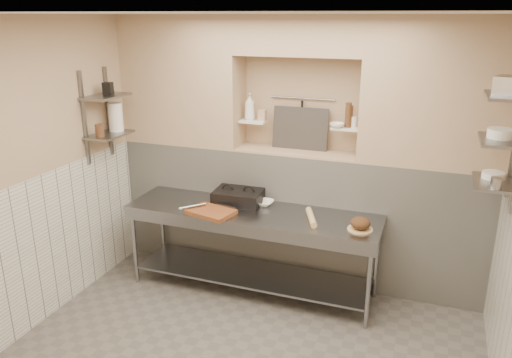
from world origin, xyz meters
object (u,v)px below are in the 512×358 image
at_px(cutting_board, 211,212).
at_px(bread_loaf, 360,223).
at_px(bottle_soap, 250,107).
at_px(bowl_alcove, 337,125).
at_px(jug_left, 116,117).
at_px(prep_table, 252,235).
at_px(rolling_pin, 311,217).
at_px(panini_press, 238,197).
at_px(mixing_bowl, 264,203).

relative_size(cutting_board, bread_loaf, 2.39).
bearing_deg(bottle_soap, bowl_alcove, -2.71).
height_order(bowl_alcove, jug_left, jug_left).
relative_size(prep_table, bread_loaf, 14.09).
distance_m(bread_loaf, bowl_alcove, 1.05).
distance_m(prep_table, rolling_pin, 0.69).
height_order(panini_press, bottle_soap, bottle_soap).
bearing_deg(prep_table, bottle_soap, 112.18).
height_order(mixing_bowl, bowl_alcove, bowl_alcove).
distance_m(mixing_bowl, jug_left, 1.81).
bearing_deg(bowl_alcove, bottle_soap, 177.29).
xyz_separation_m(panini_press, bread_loaf, (1.32, -0.27, 0.00)).
distance_m(mixing_bowl, bread_loaf, 1.09).
height_order(prep_table, bowl_alcove, bowl_alcove).
xyz_separation_m(prep_table, bowl_alcove, (0.72, 0.52, 1.09)).
height_order(cutting_board, rolling_pin, rolling_pin).
xyz_separation_m(bread_loaf, bowl_alcove, (-0.38, 0.61, 0.77)).
height_order(bread_loaf, bowl_alcove, bowl_alcove).
relative_size(bread_loaf, jug_left, 0.62).
bearing_deg(cutting_board, jug_left, 170.44).
bearing_deg(jug_left, mixing_bowl, 7.51).
height_order(mixing_bowl, jug_left, jug_left).
bearing_deg(bread_loaf, bowl_alcove, 122.06).
distance_m(panini_press, jug_left, 1.55).
xyz_separation_m(rolling_pin, bread_loaf, (0.48, -0.07, 0.04)).
relative_size(bread_loaf, bowl_alcove, 1.25).
distance_m(mixing_bowl, bottle_soap, 1.04).
relative_size(cutting_board, bottle_soap, 1.53).
bearing_deg(mixing_bowl, prep_table, -105.65).
bearing_deg(prep_table, bowl_alcove, 35.80).
bearing_deg(rolling_pin, bowl_alcove, 79.32).
relative_size(mixing_bowl, bowl_alcove, 1.37).
bearing_deg(prep_table, jug_left, -179.91).
height_order(cutting_board, bowl_alcove, bowl_alcove).
distance_m(mixing_bowl, rolling_pin, 0.61).
xyz_separation_m(rolling_pin, bowl_alcove, (0.10, 0.54, 0.80)).
height_order(prep_table, rolling_pin, rolling_pin).
xyz_separation_m(rolling_pin, bottle_soap, (-0.85, 0.58, 0.93)).
xyz_separation_m(bread_loaf, jug_left, (-2.64, 0.08, 0.79)).
bearing_deg(rolling_pin, cutting_board, -169.32).
bearing_deg(jug_left, bread_loaf, -1.76).
relative_size(prep_table, panini_press, 5.00).
bearing_deg(panini_press, bottle_soap, 88.37).
distance_m(bread_loaf, jug_left, 2.76).
relative_size(panini_press, jug_left, 1.73).
xyz_separation_m(bread_loaf, bottle_soap, (-1.34, 0.65, 0.89)).
bearing_deg(mixing_bowl, rolling_pin, -21.63).
xyz_separation_m(panini_press, jug_left, (-1.32, -0.19, 0.79)).
height_order(panini_press, bread_loaf, panini_press).
bearing_deg(cutting_board, mixing_bowl, 44.66).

